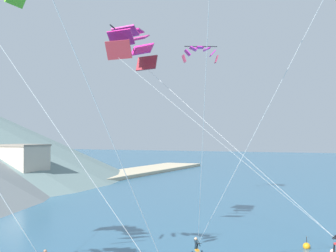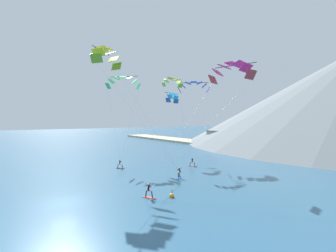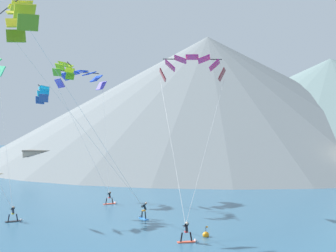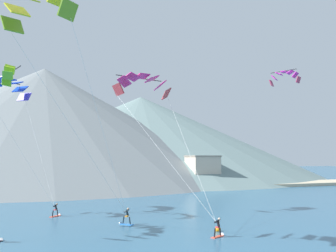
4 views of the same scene
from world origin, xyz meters
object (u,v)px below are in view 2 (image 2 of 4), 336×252
kitesurfer_mid_center (194,164)px  parafoil_kite_far_left (123,81)px  kitesurfer_near_lead (150,194)px  parafoil_kite_mid_center (194,86)px  kitesurfer_near_trail (179,174)px  parafoil_kite_near_trail (107,56)px  kitesurfer_far_left (121,166)px  race_marker_buoy (172,196)px  parafoil_kite_distant_high_outer (173,97)px  parafoil_kite_distant_mid_solo (173,81)px  parafoil_kite_near_lead (231,70)px

kitesurfer_mid_center → parafoil_kite_far_left: (-13.15, -8.26, 16.28)m
kitesurfer_near_lead → parafoil_kite_mid_center: 32.45m
kitesurfer_near_trail → parafoil_kite_near_trail: parafoil_kite_near_trail is taller
kitesurfer_far_left → race_marker_buoy: (19.11, -2.33, -0.29)m
parafoil_kite_far_left → parafoil_kite_near_trail: bearing=-36.3°
kitesurfer_mid_center → kitesurfer_far_left: kitesurfer_far_left is taller
kitesurfer_near_trail → parafoil_kite_distant_high_outer: size_ratio=0.35×
kitesurfer_far_left → parafoil_kite_near_trail: bearing=-54.1°
kitesurfer_mid_center → parafoil_kite_far_left: bearing=-147.9°
kitesurfer_mid_center → parafoil_kite_mid_center: parafoil_kite_mid_center is taller
parafoil_kite_near_trail → parafoil_kite_far_left: size_ratio=1.13×
kitesurfer_far_left → parafoil_kite_distant_mid_solo: (-0.06, 11.35, 16.00)m
parafoil_kite_distant_high_outer → kitesurfer_near_trail: bearing=-32.4°
kitesurfer_far_left → parafoil_kite_near_lead: (15.67, 11.04, 15.82)m
kitesurfer_far_left → parafoil_kite_near_trail: (2.62, -3.61, 18.55)m
parafoil_kite_mid_center → race_marker_buoy: size_ratio=15.31×
parafoil_kite_near_trail → parafoil_kite_mid_center: parafoil_kite_near_trail is taller
kitesurfer_far_left → parafoil_kite_distant_high_outer: size_ratio=0.32×
kitesurfer_near_lead → kitesurfer_mid_center: bearing=126.8°
kitesurfer_far_left → parafoil_kite_near_lead: parafoil_kite_near_lead is taller
parafoil_kite_distant_high_outer → parafoil_kite_mid_center: bearing=30.0°
kitesurfer_mid_center → parafoil_kite_distant_mid_solo: parafoil_kite_distant_mid_solo is taller
kitesurfer_far_left → parafoil_kite_distant_mid_solo: size_ratio=0.33×
parafoil_kite_distant_high_outer → race_marker_buoy: size_ratio=4.97×
kitesurfer_mid_center → parafoil_kite_mid_center: 17.39m
kitesurfer_near_lead → parafoil_kite_far_left: parafoil_kite_far_left is taller
parafoil_kite_far_left → parafoil_kite_distant_high_outer: bearing=75.6°
parafoil_kite_far_left → race_marker_buoy: bearing=-13.1°
parafoil_kite_distant_high_outer → kitesurfer_far_left: bearing=-71.9°
parafoil_kite_near_lead → parafoil_kite_distant_mid_solo: bearing=178.9°
kitesurfer_mid_center → parafoil_kite_near_trail: size_ratio=0.09×
kitesurfer_near_trail → parafoil_kite_far_left: 25.26m
parafoil_kite_near_lead → parafoil_kite_mid_center: 17.31m
parafoil_kite_mid_center → parafoil_kite_distant_high_outer: 5.38m
parafoil_kite_mid_center → parafoil_kite_near_trail: bearing=-81.5°
parafoil_kite_distant_high_outer → parafoil_kite_distant_mid_solo: (4.73, -3.37, 2.61)m
parafoil_kite_mid_center → kitesurfer_mid_center: bearing=-39.7°
race_marker_buoy → kitesurfer_near_lead: bearing=-115.9°
parafoil_kite_distant_mid_solo → kitesurfer_near_lead: bearing=-41.2°
kitesurfer_near_lead → parafoil_kite_near_lead: size_ratio=0.10×
kitesurfer_mid_center → race_marker_buoy: 19.83m
kitesurfer_near_lead → parafoil_kite_distant_mid_solo: size_ratio=0.35×
parafoil_kite_distant_mid_solo → parafoil_kite_mid_center: bearing=94.3°
kitesurfer_far_left → parafoil_kite_far_left: 18.37m
kitesurfer_near_lead → kitesurfer_far_left: size_ratio=1.08×
kitesurfer_near_trail → kitesurfer_far_left: bearing=-160.5°
parafoil_kite_mid_center → parafoil_kite_distant_high_outer: size_ratio=3.08×
kitesurfer_near_trail → parafoil_kite_far_left: parafoil_kite_far_left is taller
parafoil_kite_near_lead → parafoil_kite_distant_mid_solo: (-15.73, 0.31, 0.18)m
parafoil_kite_near_trail → parafoil_kite_far_left: parafoil_kite_near_trail is taller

